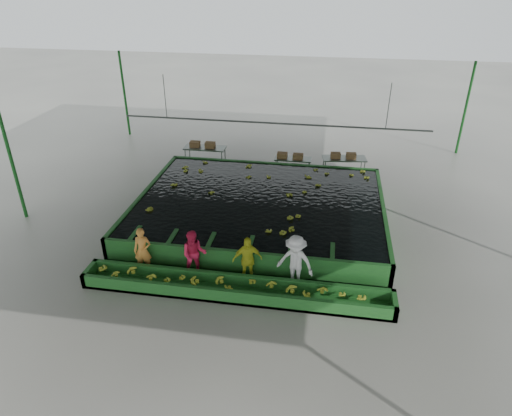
% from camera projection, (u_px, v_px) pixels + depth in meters
% --- Properties ---
extents(ground, '(80.00, 80.00, 0.00)m').
position_uv_depth(ground, '(254.00, 237.00, 17.74)').
color(ground, gray).
rests_on(ground, ground).
extents(shed_roof, '(20.00, 22.00, 0.04)m').
position_uv_depth(shed_roof, '(254.00, 110.00, 15.38)').
color(shed_roof, slate).
rests_on(shed_roof, shed_posts).
extents(shed_posts, '(20.00, 22.00, 5.00)m').
position_uv_depth(shed_posts, '(254.00, 178.00, 16.56)').
color(shed_posts, '#185C1E').
rests_on(shed_posts, ground).
extents(flotation_tank, '(10.00, 8.00, 0.90)m').
position_uv_depth(flotation_tank, '(260.00, 208.00, 18.83)').
color(flotation_tank, '#1E5920').
rests_on(flotation_tank, ground).
extents(tank_water, '(9.70, 7.70, 0.00)m').
position_uv_depth(tank_water, '(260.00, 200.00, 18.64)').
color(tank_water, black).
rests_on(tank_water, flotation_tank).
extents(sorting_trough, '(10.00, 1.00, 0.50)m').
position_uv_depth(sorting_trough, '(235.00, 289.00, 14.49)').
color(sorting_trough, '#1E5920').
rests_on(sorting_trough, ground).
extents(cableway_rail, '(0.08, 0.08, 14.00)m').
position_uv_depth(cableway_rail, '(272.00, 123.00, 20.67)').
color(cableway_rail, '#59605B').
rests_on(cableway_rail, shed_roof).
extents(rail_hanger_left, '(0.04, 0.04, 2.00)m').
position_uv_depth(rail_hanger_left, '(165.00, 97.00, 20.93)').
color(rail_hanger_left, '#59605B').
rests_on(rail_hanger_left, shed_roof).
extents(rail_hanger_right, '(0.04, 0.04, 2.00)m').
position_uv_depth(rail_hanger_right, '(389.00, 106.00, 19.47)').
color(rail_hanger_right, '#59605B').
rests_on(rail_hanger_right, shed_roof).
extents(worker_a, '(0.65, 0.47, 1.64)m').
position_uv_depth(worker_a, '(143.00, 250.00, 15.40)').
color(worker_a, orange).
rests_on(worker_a, ground).
extents(worker_b, '(0.96, 0.83, 1.72)m').
position_uv_depth(worker_b, '(194.00, 254.00, 15.12)').
color(worker_b, '#DD1F48').
rests_on(worker_b, ground).
extents(worker_c, '(1.07, 0.72, 1.69)m').
position_uv_depth(worker_c, '(247.00, 260.00, 14.86)').
color(worker_c, gold).
rests_on(worker_c, ground).
extents(worker_d, '(1.36, 1.00, 1.88)m').
position_uv_depth(worker_d, '(295.00, 262.00, 14.59)').
color(worker_d, silver).
rests_on(worker_d, ground).
extents(packing_table_left, '(2.16, 0.88, 0.98)m').
position_uv_depth(packing_table_left, '(205.00, 156.00, 23.90)').
color(packing_table_left, '#59605B').
rests_on(packing_table_left, ground).
extents(packing_table_mid, '(1.82, 0.73, 0.83)m').
position_uv_depth(packing_table_mid, '(293.00, 166.00, 22.90)').
color(packing_table_mid, '#59605B').
rests_on(packing_table_mid, ground).
extents(packing_table_right, '(2.22, 1.14, 0.96)m').
position_uv_depth(packing_table_right, '(343.00, 167.00, 22.62)').
color(packing_table_right, '#59605B').
rests_on(packing_table_right, ground).
extents(box_stack_left, '(1.32, 0.39, 0.28)m').
position_uv_depth(box_stack_left, '(203.00, 147.00, 23.67)').
color(box_stack_left, brown).
rests_on(box_stack_left, packing_table_left).
extents(box_stack_mid, '(1.30, 0.40, 0.28)m').
position_uv_depth(box_stack_mid, '(290.00, 159.00, 22.68)').
color(box_stack_mid, brown).
rests_on(box_stack_mid, packing_table_mid).
extents(box_stack_right, '(1.25, 0.46, 0.26)m').
position_uv_depth(box_stack_right, '(343.00, 158.00, 22.36)').
color(box_stack_right, brown).
rests_on(box_stack_right, packing_table_right).
extents(floating_bananas, '(8.73, 5.95, 0.12)m').
position_uv_depth(floating_bananas, '(263.00, 191.00, 19.34)').
color(floating_bananas, '#909F24').
rests_on(floating_bananas, tank_water).
extents(trough_bananas, '(9.08, 0.61, 0.12)m').
position_uv_depth(trough_bananas, '(235.00, 285.00, 14.42)').
color(trough_bananas, '#909F24').
rests_on(trough_bananas, sorting_trough).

